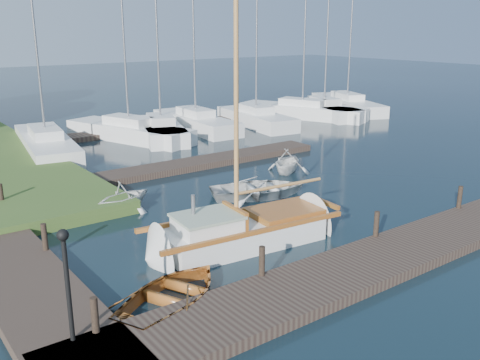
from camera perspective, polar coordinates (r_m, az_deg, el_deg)
ground at (r=19.58m, az=0.00°, el=-3.38°), size 160.00×160.00×0.00m
near_dock at (r=15.47m, az=13.50°, el=-8.72°), size 18.00×2.20×0.30m
far_dock at (r=25.78m, az=-5.04°, el=1.71°), size 14.00×1.60×0.30m
pontoon at (r=37.84m, az=-2.27°, el=6.38°), size 30.00×1.60×0.30m
mooring_post_0 at (r=11.95m, az=-15.23°, el=-13.71°), size 0.16×0.16×0.80m
mooring_post_1 at (r=13.94m, az=2.35°, el=-8.62°), size 0.16×0.16×0.80m
mooring_post_2 at (r=16.93m, az=14.35°, el=-4.56°), size 0.16×0.16×0.80m
mooring_post_3 at (r=20.48m, az=22.40°, el=-1.69°), size 0.16×0.16×0.80m
mooring_post_4 at (r=16.43m, az=-20.13°, el=-5.72°), size 0.16×0.16×0.80m
mooring_post_5 at (r=21.05m, az=-24.12°, el=-1.42°), size 0.16×0.16×0.80m
lamp_post at (r=11.28m, az=-18.05°, el=-9.13°), size 0.24×0.24×2.44m
sailboat at (r=16.67m, az=0.71°, el=-5.67°), size 7.31×2.65×9.83m
dinghy at (r=13.36m, az=-7.17°, el=-11.55°), size 4.12×3.64×0.71m
tender_b at (r=20.07m, az=-12.30°, el=-1.46°), size 2.71×2.48×1.20m
tender_c at (r=21.23m, az=2.03°, el=-0.70°), size 4.59×3.97×0.80m
tender_d at (r=24.69m, az=5.09°, el=2.22°), size 3.12×3.01×1.26m
marina_boat_0 at (r=30.28m, az=-19.98°, el=3.78°), size 3.55×9.19×11.58m
marina_boat_1 at (r=32.58m, az=-11.75°, el=5.22°), size 4.88×8.94×10.74m
marina_boat_2 at (r=32.66m, az=-8.43°, el=5.44°), size 4.44×7.36×11.51m
marina_boat_3 at (r=35.22m, az=-4.75°, el=6.31°), size 2.57×8.23×10.97m
marina_boat_4 at (r=36.51m, az=1.72°, el=6.71°), size 3.26×7.76×10.75m
marina_boat_5 at (r=39.99m, az=6.66°, el=7.42°), size 5.71×9.54×11.11m
marina_boat_6 at (r=41.02m, az=8.96°, el=7.55°), size 4.12×8.00×10.35m
marina_boat_7 at (r=44.19m, az=11.35°, el=8.04°), size 5.42×9.49×11.04m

